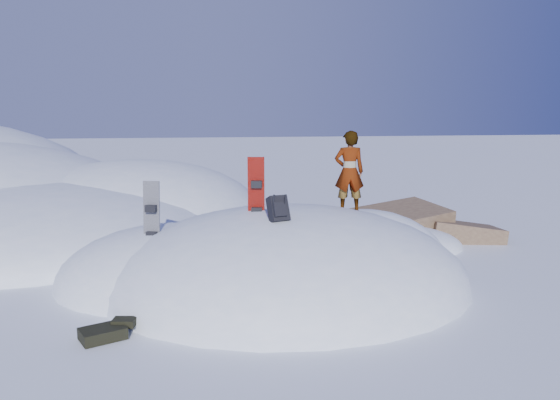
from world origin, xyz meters
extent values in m
plane|color=white|center=(0.00, 0.00, 0.00)|extent=(120.00, 120.00, 0.00)
ellipsoid|color=white|center=(0.00, 0.00, 0.00)|extent=(7.00, 6.00, 3.00)
ellipsoid|color=white|center=(-2.20, 0.60, 0.00)|extent=(4.40, 4.00, 2.20)
ellipsoid|color=white|center=(1.80, 0.80, 0.00)|extent=(3.60, 3.20, 2.50)
ellipsoid|color=white|center=(-6.00, 5.00, 0.00)|extent=(10.00, 9.00, 2.80)
ellipsoid|color=white|center=(-3.50, 7.50, 0.00)|extent=(8.00, 8.00, 3.60)
ellipsoid|color=white|center=(-5.50, 4.00, 0.00)|extent=(6.00, 5.00, 1.80)
cube|color=brown|center=(3.60, 3.40, 0.10)|extent=(2.82, 2.41, 1.62)
cube|color=brown|center=(5.20, 3.00, -0.10)|extent=(2.16, 1.80, 1.33)
cube|color=brown|center=(4.20, 4.60, 0.00)|extent=(2.08, 2.01, 1.10)
ellipsoid|color=white|center=(3.20, 2.40, 0.00)|extent=(3.20, 2.40, 1.00)
cube|color=red|center=(-0.60, -0.05, 1.64)|extent=(0.31, 0.13, 1.65)
cube|color=black|center=(-0.60, -0.11, 1.97)|extent=(0.22, 0.15, 0.13)
cube|color=black|center=(-0.60, -0.11, 1.48)|extent=(0.22, 0.15, 0.13)
cube|color=black|center=(-2.52, 0.20, 1.20)|extent=(0.34, 0.23, 1.65)
cube|color=black|center=(-2.52, 0.13, 1.53)|extent=(0.23, 0.18, 0.14)
cube|color=black|center=(-2.52, 0.13, 1.04)|extent=(0.23, 0.18, 0.14)
cube|color=black|center=(-0.31, -0.78, 1.62)|extent=(0.41, 0.45, 0.50)
cube|color=black|center=(-0.31, -0.92, 1.64)|extent=(0.26, 0.24, 0.27)
cylinder|color=black|center=(-0.41, -0.90, 1.74)|extent=(0.04, 0.18, 0.33)
cylinder|color=black|center=(-0.21, -0.90, 1.74)|extent=(0.04, 0.18, 0.33)
cube|color=black|center=(-3.11, -2.09, 0.10)|extent=(0.74, 0.65, 0.17)
cube|color=black|center=(-2.83, -1.90, 0.17)|extent=(0.37, 0.30, 0.11)
imported|color=slate|center=(1.36, 0.55, 2.10)|extent=(0.64, 0.46, 1.64)
camera|label=1|loc=(-1.81, -9.93, 3.30)|focal=35.00mm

